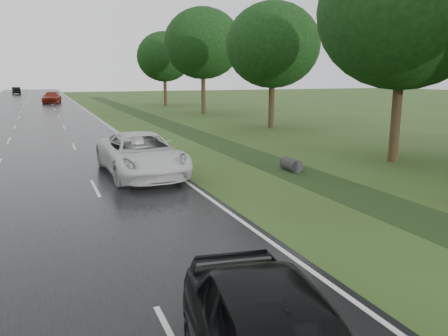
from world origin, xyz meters
name	(u,v)px	position (x,y,z in m)	size (l,w,h in m)	color
road	(21,114)	(0.00, 45.00, 0.02)	(14.00, 180.00, 0.04)	black
edge_stripe_east	(88,112)	(6.75, 45.00, 0.04)	(0.12, 180.00, 0.01)	silver
center_line	(21,114)	(0.00, 45.00, 0.04)	(0.12, 180.00, 0.01)	silver
drainage_ditch	(215,142)	(11.50, 18.71, 0.04)	(2.20, 120.00, 0.56)	#203213
tree_east_b	(405,11)	(17.00, 10.00, 6.68)	(7.60, 7.60, 10.11)	#322114
tree_east_c	(273,45)	(18.20, 24.00, 6.14)	(7.00, 7.00, 9.29)	#322114
tree_east_d	(203,43)	(17.80, 38.00, 7.15)	(8.00, 8.00, 10.76)	#322114
tree_east_f	(164,57)	(17.50, 52.00, 6.37)	(7.20, 7.20, 9.62)	#322114
white_pickup	(141,154)	(5.50, 11.58, 0.87)	(2.75, 5.96, 1.66)	silver
far_car_red	(52,97)	(3.60, 63.28, 0.84)	(2.24, 5.52, 1.60)	maroon
far_car_dark	(16,91)	(-2.61, 99.50, 0.80)	(1.61, 4.61, 1.52)	black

